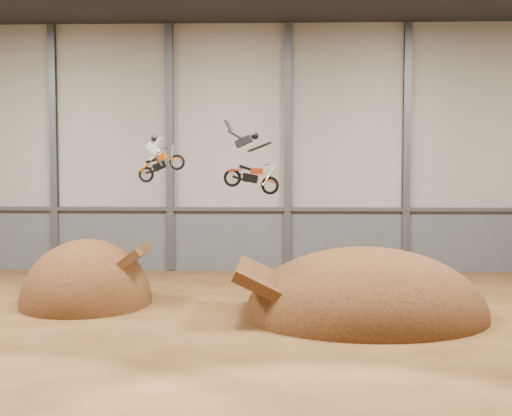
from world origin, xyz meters
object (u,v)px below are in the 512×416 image
(landing_ramp, at_px, (365,317))
(fmx_rider_a, at_px, (164,153))
(fmx_rider_b, at_px, (249,158))
(takeoff_ramp, at_px, (87,304))

(landing_ramp, height_order, fmx_rider_a, fmx_rider_a)
(fmx_rider_a, bearing_deg, fmx_rider_b, -23.51)
(landing_ramp, distance_m, fmx_rider_a, 10.69)
(landing_ramp, bearing_deg, fmx_rider_b, -170.09)
(landing_ramp, distance_m, fmx_rider_b, 7.96)
(fmx_rider_a, bearing_deg, landing_ramp, -2.73)
(fmx_rider_b, bearing_deg, takeoff_ramp, 167.00)
(takeoff_ramp, bearing_deg, fmx_rider_a, -15.65)
(landing_ramp, relative_size, fmx_rider_b, 3.31)
(takeoff_ramp, height_order, fmx_rider_a, fmx_rider_a)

